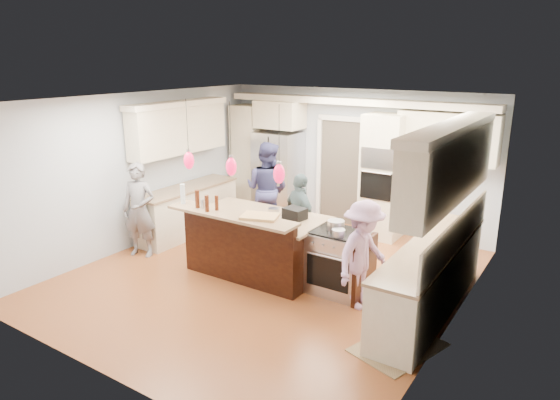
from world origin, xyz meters
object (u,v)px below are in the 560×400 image
at_px(island_range, 340,262).
at_px(refrigerator, 278,175).
at_px(kitchen_island, 257,243).
at_px(person_bar_end, 139,210).
at_px(person_far_left, 267,189).

bearing_deg(island_range, refrigerator, 137.41).
bearing_deg(refrigerator, island_range, -42.59).
height_order(refrigerator, kitchen_island, refrigerator).
bearing_deg(person_bar_end, person_far_left, 41.57).
bearing_deg(person_far_left, person_bar_end, 53.59).
xyz_separation_m(refrigerator, person_far_left, (0.45, -1.06, -0.01)).
height_order(island_range, person_far_left, person_far_left).
xyz_separation_m(refrigerator, person_bar_end, (-0.75, -3.09, -0.10)).
bearing_deg(kitchen_island, island_range, 3.09).
bearing_deg(refrigerator, kitchen_island, -63.09).
relative_size(island_range, person_bar_end, 0.57).
height_order(kitchen_island, person_far_left, person_far_left).
xyz_separation_m(refrigerator, island_range, (2.71, -2.49, -0.44)).
bearing_deg(person_far_left, refrigerator, -72.80).
height_order(refrigerator, person_bar_end, refrigerator).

